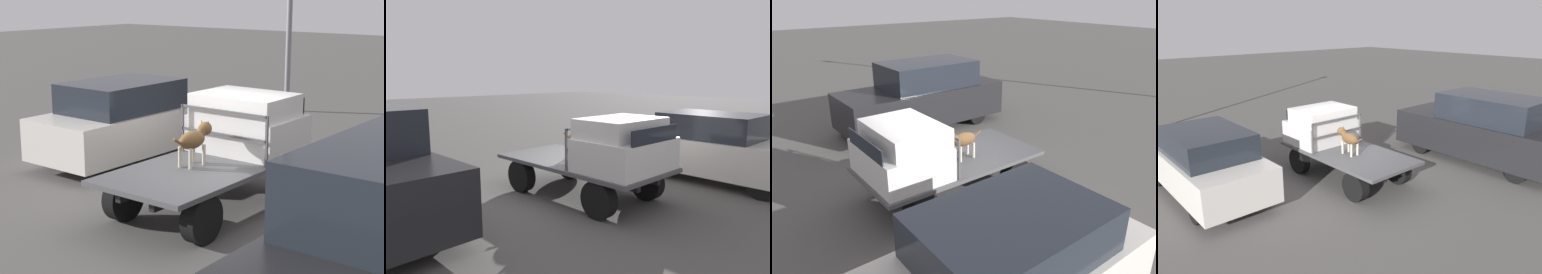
% 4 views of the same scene
% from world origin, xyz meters
% --- Properties ---
extents(ground_plane, '(80.00, 80.00, 0.00)m').
position_xyz_m(ground_plane, '(0.00, 0.00, 0.00)').
color(ground_plane, '#514F4C').
extents(flatbed_truck, '(3.84, 1.87, 0.79)m').
position_xyz_m(flatbed_truck, '(0.00, 0.00, 0.57)').
color(flatbed_truck, black).
rests_on(flatbed_truck, ground).
extents(truck_cab, '(1.40, 1.75, 1.02)m').
position_xyz_m(truck_cab, '(1.14, 0.00, 1.28)').
color(truck_cab, silver).
rests_on(truck_cab, flatbed_truck).
extents(truck_headboard, '(0.04, 1.75, 0.83)m').
position_xyz_m(truck_headboard, '(0.40, 0.00, 1.34)').
color(truck_headboard, '#4C4C4F').
rests_on(truck_headboard, flatbed_truck).
extents(dog, '(0.97, 0.29, 0.70)m').
position_xyz_m(dog, '(-0.18, 0.13, 1.23)').
color(dog, beige).
rests_on(dog, flatbed_truck).
extents(parked_sedan, '(4.27, 1.81, 1.70)m').
position_xyz_m(parked_sedan, '(1.55, 3.27, 0.85)').
color(parked_sedan, black).
rests_on(parked_sedan, ground).
extents(parked_pickup_far, '(5.16, 1.96, 2.08)m').
position_xyz_m(parked_pickup_far, '(-1.75, -4.01, 1.01)').
color(parked_pickup_far, black).
rests_on(parked_pickup_far, ground).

